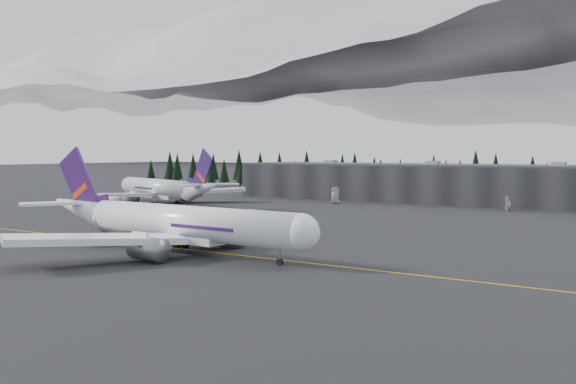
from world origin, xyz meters
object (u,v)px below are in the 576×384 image
Objects in this scene: jet_main at (168,222)px; gse_vehicle_b at (508,208)px; jet_parked at (165,189)px; gse_vehicle_a at (335,201)px; terminal at (462,183)px.

gse_vehicle_b is at bearing 76.63° from jet_main.
gse_vehicle_a is (43.44, 33.09, -4.27)m from jet_parked.
jet_main reaches higher than jet_parked.
jet_main is 97.61m from jet_parked.
jet_main is at bearing -106.88° from gse_vehicle_a.
jet_parked reaches higher than terminal.
jet_main is 1.03× the size of jet_parked.
gse_vehicle_b is at bearing -140.08° from jet_parked.
gse_vehicle_b is (53.73, 4.28, -0.01)m from gse_vehicle_a.
jet_parked is (-68.43, 69.62, -0.01)m from jet_main.
terminal is 30.01× the size of gse_vehicle_a.
jet_main is 110.86m from gse_vehicle_b.
jet_main is (-7.63, -130.19, -1.27)m from terminal.
terminal is 37.17× the size of gse_vehicle_b.
terminal is 43.01m from gse_vehicle_a.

